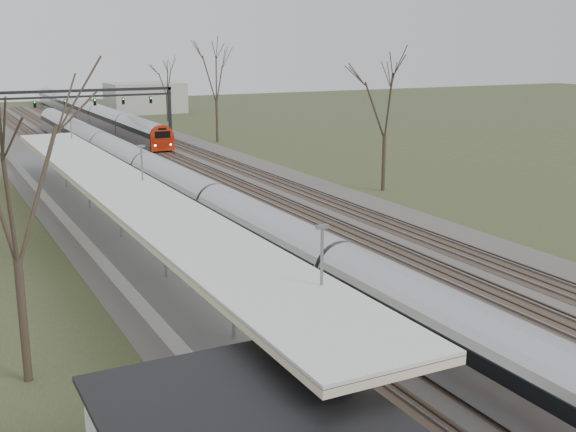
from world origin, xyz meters
name	(u,v)px	position (x,y,z in m)	size (l,w,h in m)	color
track_bed	(166,178)	(0.26, 55.00, 0.06)	(24.00, 160.00, 0.22)	#474442
platform	(107,231)	(-9.05, 37.50, 0.50)	(3.50, 69.00, 1.00)	#9E9B93
canopy	(123,189)	(-9.05, 32.99, 3.93)	(4.10, 50.00, 3.11)	slate
signal_gantry	(88,99)	(0.29, 84.99, 4.91)	(21.00, 0.59, 6.08)	black
tree_west_near	(10,177)	(-16.00, 20.00, 7.29)	(5.00, 5.00, 10.30)	#2D231C
tree_east_far	(386,99)	(14.00, 42.00, 7.29)	(5.00, 5.00, 10.30)	#2D231C
train_near	(148,172)	(-2.50, 51.06, 1.48)	(2.62, 90.21, 3.05)	#A4A7AE
train_far	(87,111)	(4.50, 106.59, 1.48)	(2.62, 75.21, 3.05)	#A4A7AE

